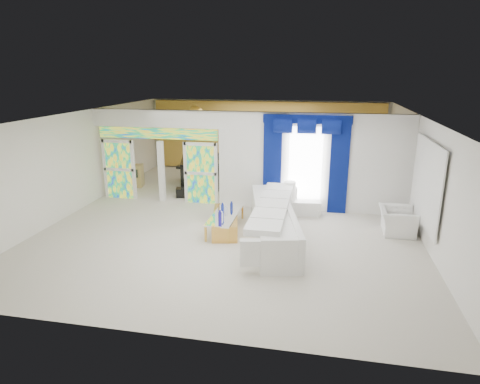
% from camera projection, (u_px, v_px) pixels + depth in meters
% --- Properties ---
extents(floor, '(12.00, 12.00, 0.00)m').
position_uv_depth(floor, '(238.00, 216.00, 12.47)').
color(floor, '#B7AF9E').
rests_on(floor, ground).
extents(dividing_wall, '(5.70, 0.18, 3.00)m').
position_uv_depth(dividing_wall, '(314.00, 163.00, 12.58)').
color(dividing_wall, white).
rests_on(dividing_wall, ground).
extents(dividing_header, '(4.30, 0.18, 0.55)m').
position_uv_depth(dividing_header, '(156.00, 118.00, 13.17)').
color(dividing_header, white).
rests_on(dividing_header, dividing_wall).
extents(stained_panel_left, '(0.95, 0.04, 2.00)m').
position_uv_depth(stained_panel_left, '(119.00, 169.00, 13.92)').
color(stained_panel_left, '#994C3F').
rests_on(stained_panel_left, ground).
extents(stained_panel_right, '(0.95, 0.04, 2.00)m').
position_uv_depth(stained_panel_right, '(201.00, 173.00, 13.39)').
color(stained_panel_right, '#994C3F').
rests_on(stained_panel_right, ground).
extents(stained_transom, '(4.00, 0.05, 0.35)m').
position_uv_depth(stained_transom, '(157.00, 133.00, 13.31)').
color(stained_transom, '#994C3F').
rests_on(stained_transom, dividing_header).
extents(window_pane, '(1.00, 0.02, 2.30)m').
position_uv_depth(window_pane, '(305.00, 165.00, 12.55)').
color(window_pane, white).
rests_on(window_pane, dividing_wall).
extents(blue_drape_left, '(0.55, 0.10, 2.80)m').
position_uv_depth(blue_drape_left, '(272.00, 165.00, 12.72)').
color(blue_drape_left, '#030943').
rests_on(blue_drape_left, ground).
extents(blue_drape_right, '(0.55, 0.10, 2.80)m').
position_uv_depth(blue_drape_right, '(339.00, 168.00, 12.35)').
color(blue_drape_right, '#030943').
rests_on(blue_drape_right, ground).
extents(blue_pelmet, '(2.60, 0.12, 0.25)m').
position_uv_depth(blue_pelmet, '(307.00, 119.00, 12.14)').
color(blue_pelmet, '#030943').
rests_on(blue_pelmet, dividing_wall).
extents(wall_mirror, '(0.04, 2.70, 1.90)m').
position_uv_depth(wall_mirror, '(427.00, 183.00, 10.17)').
color(wall_mirror, white).
rests_on(wall_mirror, ground).
extents(gold_curtains, '(9.70, 0.12, 2.90)m').
position_uv_depth(gold_curtains, '(266.00, 136.00, 17.60)').
color(gold_curtains, '#BE862D').
rests_on(gold_curtains, ground).
extents(white_sofa, '(1.81, 4.43, 0.82)m').
position_uv_depth(white_sofa, '(273.00, 222.00, 10.73)').
color(white_sofa, silver).
rests_on(white_sofa, ground).
extents(coffee_table, '(1.05, 2.05, 0.44)m').
position_uv_depth(coffee_table, '(225.00, 222.00, 11.32)').
color(coffee_table, gold).
rests_on(coffee_table, ground).
extents(console_table, '(1.31, 0.53, 0.42)m').
position_uv_depth(console_table, '(299.00, 208.00, 12.51)').
color(console_table, white).
rests_on(console_table, ground).
extents(table_lamp, '(0.36, 0.36, 0.58)m').
position_uv_depth(table_lamp, '(289.00, 191.00, 12.42)').
color(table_lamp, white).
rests_on(table_lamp, console_table).
extents(armchair, '(0.92, 1.05, 0.67)m').
position_uv_depth(armchair, '(397.00, 221.00, 11.06)').
color(armchair, silver).
rests_on(armchair, ground).
extents(grand_piano, '(2.02, 2.35, 1.02)m').
position_uv_depth(grand_piano, '(203.00, 172.00, 15.71)').
color(grand_piano, black).
rests_on(grand_piano, ground).
extents(piano_bench, '(0.99, 0.60, 0.31)m').
position_uv_depth(piano_bench, '(190.00, 192.00, 14.30)').
color(piano_bench, black).
rests_on(piano_bench, ground).
extents(tv_console, '(0.66, 0.62, 0.83)m').
position_uv_depth(tv_console, '(135.00, 176.00, 15.49)').
color(tv_console, '#AD7F56').
rests_on(tv_console, ground).
extents(chandelier, '(0.60, 0.60, 0.60)m').
position_uv_depth(chandelier, '(195.00, 114.00, 15.35)').
color(chandelier, gold).
rests_on(chandelier, ceiling).
extents(decanters, '(0.21, 1.15, 0.28)m').
position_uv_depth(decanters, '(224.00, 212.00, 11.14)').
color(decanters, silver).
rests_on(decanters, coffee_table).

